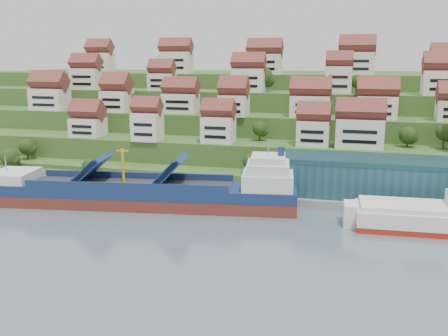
# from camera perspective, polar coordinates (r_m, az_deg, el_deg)

# --- Properties ---
(ground) EXTENTS (300.00, 300.00, 0.00)m
(ground) POSITION_cam_1_polar(r_m,az_deg,el_deg) (127.40, -4.34, -4.68)
(ground) COLOR slate
(ground) RESTS_ON ground
(quay) EXTENTS (180.00, 14.00, 2.20)m
(quay) POSITION_cam_1_polar(r_m,az_deg,el_deg) (136.46, 5.70, -3.06)
(quay) COLOR gray
(quay) RESTS_ON ground
(pebble_beach) EXTENTS (45.00, 20.00, 1.00)m
(pebble_beach) POSITION_cam_1_polar(r_m,az_deg,el_deg) (164.64, -22.38, -1.47)
(pebble_beach) COLOR gray
(pebble_beach) RESTS_ON ground
(hillside) EXTENTS (260.00, 128.00, 31.00)m
(hillside) POSITION_cam_1_polar(r_m,az_deg,el_deg) (223.78, 4.28, 5.56)
(hillside) COLOR #2D4C1E
(hillside) RESTS_ON ground
(hillside_village) EXTENTS (159.00, 63.02, 28.96)m
(hillside_village) POSITION_cam_1_polar(r_m,az_deg,el_deg) (180.47, 3.20, 8.42)
(hillside_village) COLOR silver
(hillside_village) RESTS_ON ground
(hillside_trees) EXTENTS (145.25, 62.07, 30.91)m
(hillside_trees) POSITION_cam_1_polar(r_m,az_deg,el_deg) (171.19, -0.78, 6.10)
(hillside_trees) COLOR #274316
(hillside_trees) RESTS_ON ground
(warehouse) EXTENTS (60.00, 15.00, 10.00)m
(warehouse) POSITION_cam_1_polar(r_m,az_deg,el_deg) (135.94, 19.34, -1.12)
(warehouse) COLOR #1F4755
(warehouse) RESTS_ON quay
(flagpole) EXTENTS (1.28, 0.16, 8.00)m
(flagpole) POSITION_cam_1_polar(r_m,az_deg,el_deg) (130.53, 4.59, -1.13)
(flagpole) COLOR gray
(flagpole) RESTS_ON quay
(beach_huts) EXTENTS (14.40, 3.70, 2.20)m
(beach_huts) POSITION_cam_1_polar(r_m,az_deg,el_deg) (164.53, -23.25, -0.98)
(beach_huts) COLOR white
(beach_huts) RESTS_ON pebble_beach
(cargo_ship) EXTENTS (81.23, 23.52, 17.83)m
(cargo_ship) POSITION_cam_1_polar(r_m,az_deg,el_deg) (130.05, -8.65, -2.88)
(cargo_ship) COLOR maroon
(cargo_ship) RESTS_ON ground
(second_ship) EXTENTS (32.55, 13.49, 9.27)m
(second_ship) POSITION_cam_1_polar(r_m,az_deg,el_deg) (120.50, 22.77, -5.27)
(second_ship) COLOR maroon
(second_ship) RESTS_ON ground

